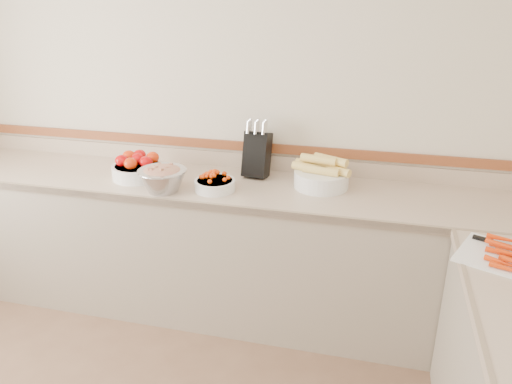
% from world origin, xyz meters
% --- Properties ---
extents(back_wall, '(4.00, 0.00, 4.00)m').
position_xyz_m(back_wall, '(0.00, 2.00, 1.30)').
color(back_wall, beige).
rests_on(back_wall, ground_plane).
extents(counter_back, '(4.00, 0.65, 1.08)m').
position_xyz_m(counter_back, '(0.00, 1.68, 0.45)').
color(counter_back, '#C2A78D').
rests_on(counter_back, ground_plane).
extents(knife_block, '(0.17, 0.20, 0.37)m').
position_xyz_m(knife_block, '(0.23, 1.86, 1.05)').
color(knife_block, black).
rests_on(knife_block, counter_back).
extents(tomato_bowl, '(0.32, 0.32, 0.16)m').
position_xyz_m(tomato_bowl, '(-0.49, 1.65, 0.97)').
color(tomato_bowl, white).
rests_on(tomato_bowl, counter_back).
extents(cherry_tomato_bowl, '(0.24, 0.24, 0.13)m').
position_xyz_m(cherry_tomato_bowl, '(0.05, 1.56, 0.94)').
color(cherry_tomato_bowl, white).
rests_on(cherry_tomato_bowl, counter_back).
extents(corn_bowl, '(0.36, 0.33, 0.19)m').
position_xyz_m(corn_bowl, '(0.65, 1.77, 0.97)').
color(corn_bowl, white).
rests_on(corn_bowl, counter_back).
extents(rhubarb_bowl, '(0.29, 0.29, 0.16)m').
position_xyz_m(rhubarb_bowl, '(-0.24, 1.47, 0.98)').
color(rhubarb_bowl, '#B2B2BA').
rests_on(rhubarb_bowl, counter_back).
extents(cutting_board, '(0.50, 0.46, 0.06)m').
position_xyz_m(cutting_board, '(1.56, 1.09, 0.92)').
color(cutting_board, white).
rests_on(cutting_board, counter_right).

